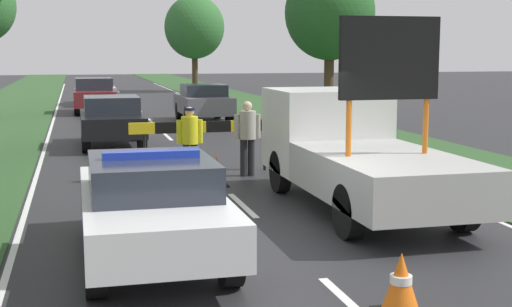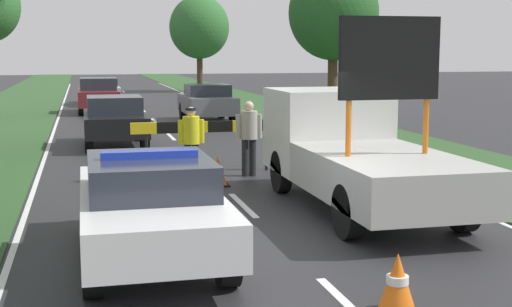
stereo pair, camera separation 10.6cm
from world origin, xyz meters
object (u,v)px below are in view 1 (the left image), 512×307
Objects in this scene: road_barrier at (206,130)px; queued_car_sedan_black at (112,120)px; roadside_tree_mid_left at (194,27)px; police_car at (151,204)px; queued_car_wagon_maroon at (94,95)px; traffic_cone_near_police at (401,284)px; queued_car_sedan_silver at (97,90)px; traffic_cone_centre_front at (216,171)px; roadside_tree_near_right at (330,13)px; work_truck at (351,149)px; pedestrian_civilian at (247,132)px; queued_car_suv_grey at (203,102)px; traffic_cone_near_truck at (97,166)px; police_officer at (190,137)px.

road_barrier is 5.64m from queued_car_sedan_black.
road_barrier is at bearing -98.91° from roadside_tree_mid_left.
queued_car_wagon_maroon is (-0.13, 24.08, 0.06)m from police_car.
queued_car_sedan_silver is at bearing 93.92° from traffic_cone_near_police.
police_car is at bearing -110.43° from traffic_cone_centre_front.
traffic_cone_near_police is at bearing -107.79° from roadside_tree_near_right.
work_truck is 3.24m from traffic_cone_centre_front.
traffic_cone_near_police is at bearing -86.30° from traffic_cone_centre_front.
traffic_cone_near_police is 21.10m from roadside_tree_near_right.
traffic_cone_centre_front is at bearing 75.04° from police_car.
queued_car_suv_grey is (1.25, 12.79, -0.21)m from pedestrian_civilian.
traffic_cone_near_truck is at bearing 88.23° from queued_car_sedan_silver.
police_officer reaches higher than road_barrier.
police_car is 2.70× the size of pedestrian_civilian.
police_officer is at bearing -123.13° from roadside_tree_near_right.
queued_car_sedan_silver is at bearing -57.69° from police_officer.
traffic_cone_centre_front is at bearing -52.65° from work_truck.
police_car is 1.15× the size of queued_car_suv_grey.
work_truck is 4.07m from police_officer.
roadside_tree_near_right is 0.92× the size of roadside_tree_mid_left.
roadside_tree_near_right is 23.29m from roadside_tree_mid_left.
road_barrier is (1.97, 6.74, 0.25)m from police_car.
roadside_tree_near_right is (9.27, 10.87, 3.92)m from traffic_cone_near_truck.
traffic_cone_near_police is at bearing 69.98° from work_truck.
queued_car_wagon_maroon is 0.60× the size of roadside_tree_mid_left.
road_barrier is 2.19× the size of police_officer.
queued_car_suv_grey is at bearing 158.24° from roadside_tree_near_right.
road_barrier is 5.49× the size of traffic_cone_centre_front.
traffic_cone_centre_front is (-0.09, -1.70, -0.69)m from road_barrier.
police_officer is at bearing 168.59° from pedestrian_civilian.
police_car is at bearing 90.31° from queued_car_wagon_maroon.
traffic_cone_near_truck is 35.23m from roadside_tree_mid_left.
work_truck is at bearing 89.69° from queued_car_suv_grey.
roadside_tree_mid_left is (5.77, 34.37, 3.50)m from police_officer.
pedestrian_civilian is at bearing 114.46° from queued_car_sedan_black.
road_barrier is at bearing 109.64° from queued_car_sedan_black.
roadside_tree_near_right reaches higher than work_truck.
police_car is at bearing 77.89° from queued_car_suv_grey.
work_truck is 1.49× the size of queued_car_wagon_maroon.
pedestrian_civilian is 12.85m from queued_car_suv_grey.
traffic_cone_near_truck is 14.81m from roadside_tree_near_right.
road_barrier reaches higher than traffic_cone_near_police.
pedestrian_civilian is 34.63m from roadside_tree_mid_left.
police_officer is at bearing -116.69° from road_barrier.
police_car is at bearing -117.15° from roadside_tree_near_right.
pedestrian_civilian is at bearing 47.95° from traffic_cone_centre_front.
roadside_tree_near_right is at bearing 158.24° from queued_car_suv_grey.
work_truck is 1.48× the size of queued_car_suv_grey.
queued_car_suv_grey is at bearing 128.60° from queued_car_wagon_maroon.
pedestrian_civilian reaches higher than queued_car_suv_grey.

